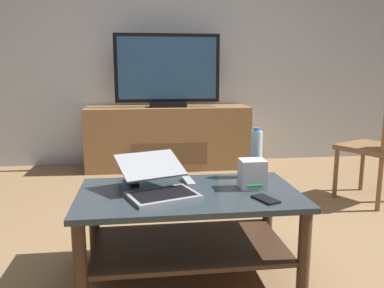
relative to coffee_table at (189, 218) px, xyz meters
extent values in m
plane|color=olive|center=(0.14, 0.04, -0.31)|extent=(7.68, 7.68, 0.00)
cube|color=silver|center=(0.14, 2.61, 1.09)|extent=(6.40, 0.12, 2.80)
cube|color=#2D383D|center=(0.00, 0.00, 0.12)|extent=(1.12, 0.63, 0.03)
cube|color=#472D1E|center=(0.00, 0.00, -0.15)|extent=(0.98, 0.56, 0.02)
cylinder|color=#472D1E|center=(-0.51, -0.27, -0.10)|extent=(0.06, 0.06, 0.42)
cylinder|color=#472D1E|center=(0.51, -0.27, -0.10)|extent=(0.06, 0.06, 0.42)
cylinder|color=#472D1E|center=(-0.51, 0.27, -0.10)|extent=(0.06, 0.06, 0.42)
cylinder|color=#472D1E|center=(0.51, 0.27, -0.10)|extent=(0.06, 0.06, 0.42)
cube|color=olive|center=(0.06, 2.29, 0.02)|extent=(1.73, 0.46, 0.66)
cube|color=brown|center=(0.06, 2.06, -0.11)|extent=(0.78, 0.01, 0.23)
cube|color=black|center=(0.06, 2.27, 0.38)|extent=(0.38, 0.20, 0.05)
cube|color=black|center=(0.06, 2.27, 0.76)|extent=(1.09, 0.04, 0.70)
cube|color=#2D517A|center=(0.06, 2.25, 0.76)|extent=(1.02, 0.01, 0.63)
cube|color=brown|center=(1.61, 0.99, 0.13)|extent=(0.59, 0.59, 0.04)
cylinder|color=brown|center=(1.69, 1.25, -0.10)|extent=(0.04, 0.04, 0.41)
cylinder|color=brown|center=(1.36, 1.07, -0.10)|extent=(0.04, 0.04, 0.41)
cylinder|color=brown|center=(1.53, 0.74, -0.10)|extent=(0.04, 0.04, 0.41)
cube|color=gray|center=(-0.14, -0.07, 0.15)|extent=(0.38, 0.33, 0.02)
cube|color=black|center=(-0.14, -0.07, 0.16)|extent=(0.33, 0.27, 0.00)
cube|color=gray|center=(-0.19, 0.08, 0.26)|extent=(0.38, 0.32, 0.10)
cube|color=teal|center=(-0.19, 0.08, 0.26)|extent=(0.34, 0.28, 0.08)
cube|color=silver|center=(0.33, 0.02, 0.21)|extent=(0.13, 0.11, 0.15)
cube|color=#19D84C|center=(0.33, -0.04, 0.17)|extent=(0.08, 0.00, 0.01)
cylinder|color=silver|center=(0.41, 0.23, 0.27)|extent=(0.07, 0.07, 0.27)
cylinder|color=blue|center=(0.41, 0.23, 0.42)|extent=(0.04, 0.04, 0.02)
cube|color=black|center=(0.35, -0.18, 0.14)|extent=(0.12, 0.16, 0.01)
cube|color=black|center=(-0.29, 0.19, 0.15)|extent=(0.08, 0.17, 0.02)
cube|color=#99999E|center=(0.02, 0.15, 0.15)|extent=(0.06, 0.16, 0.02)
camera|label=1|loc=(-0.23, -1.90, 0.75)|focal=36.95mm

